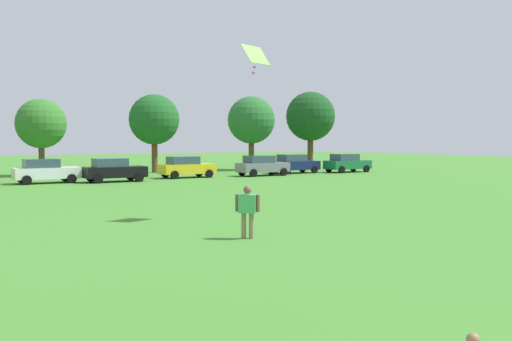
{
  "coord_description": "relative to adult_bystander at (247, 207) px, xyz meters",
  "views": [
    {
      "loc": [
        -7.25,
        -0.77,
        3.08
      ],
      "look_at": [
        -0.16,
        10.72,
        2.32
      ],
      "focal_mm": 40.19,
      "sensor_mm": 36.0,
      "label": 1
    }
  ],
  "objects": [
    {
      "name": "ground_plane",
      "position": [
        -1.71,
        15.74,
        -0.97
      ],
      "size": [
        160.0,
        160.0,
        0.0
      ],
      "primitive_type": "plane",
      "color": "#42842D"
    },
    {
      "name": "adult_bystander",
      "position": [
        0.0,
        0.0,
        0.0
      ],
      "size": [
        0.61,
        0.58,
        1.63
      ],
      "rotation": [
        0.0,
        0.0,
        2.4
      ],
      "color": "#8C7259",
      "rests_on": "ground"
    },
    {
      "name": "kite",
      "position": [
        2.53,
        3.65,
        5.23
      ],
      "size": [
        1.28,
        0.89,
        1.11
      ],
      "color": "#8CD859"
    },
    {
      "name": "parked_car_white_1",
      "position": [
        -0.69,
        25.99,
        -0.11
      ],
      "size": [
        4.3,
        2.02,
        1.68
      ],
      "color": "white",
      "rests_on": "ground"
    },
    {
      "name": "parked_car_black_2",
      "position": [
        3.71,
        24.75,
        -0.11
      ],
      "size": [
        4.3,
        2.02,
        1.68
      ],
      "color": "black",
      "rests_on": "ground"
    },
    {
      "name": "parked_car_yellow_3",
      "position": [
        9.88,
        25.95,
        -0.11
      ],
      "size": [
        4.3,
        2.02,
        1.68
      ],
      "color": "yellow",
      "rests_on": "ground"
    },
    {
      "name": "parked_car_gray_4",
      "position": [
        16.21,
        24.87,
        -0.11
      ],
      "size": [
        4.3,
        2.02,
        1.68
      ],
      "color": "slate",
      "rests_on": "ground"
    },
    {
      "name": "parked_car_navy_5",
      "position": [
        20.49,
        26.25,
        -0.11
      ],
      "size": [
        4.3,
        2.02,
        1.68
      ],
      "color": "#141E4C",
      "rests_on": "ground"
    },
    {
      "name": "parked_car_green_6",
      "position": [
        25.45,
        24.97,
        -0.11
      ],
      "size": [
        4.3,
        2.02,
        1.68
      ],
      "color": "#196B38",
      "rests_on": "ground"
    },
    {
      "name": "tree_center_left",
      "position": [
        0.7,
        34.2,
        3.31
      ],
      "size": [
        4.06,
        4.06,
        6.33
      ],
      "color": "brown",
      "rests_on": "ground"
    },
    {
      "name": "tree_center_right",
      "position": [
        10.34,
        33.72,
        3.79
      ],
      "size": [
        4.53,
        4.53,
        7.05
      ],
      "color": "brown",
      "rests_on": "ground"
    },
    {
      "name": "tree_right",
      "position": [
        20.01,
        32.82,
        3.89
      ],
      "size": [
        4.61,
        4.61,
        7.19
      ],
      "color": "brown",
      "rests_on": "ground"
    },
    {
      "name": "tree_far_right",
      "position": [
        26.89,
        32.39,
        4.36
      ],
      "size": [
        5.07,
        5.07,
        7.89
      ],
      "color": "brown",
      "rests_on": "ground"
    }
  ]
}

